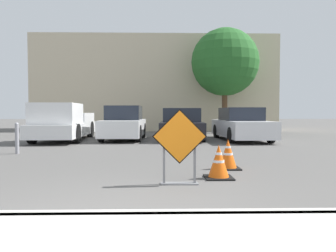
{
  "coord_description": "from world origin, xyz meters",
  "views": [
    {
      "loc": [
        0.53,
        -3.6,
        1.25
      ],
      "look_at": [
        0.78,
        6.86,
        0.81
      ],
      "focal_mm": 35.0,
      "sensor_mm": 36.0,
      "label": 1
    }
  ],
  "objects": [
    {
      "name": "ground_plane",
      "position": [
        0.0,
        10.0,
        0.0
      ],
      "size": [
        96.0,
        96.0,
        0.0
      ],
      "primitive_type": "plane",
      "color": "#565451"
    },
    {
      "name": "building_facade_backdrop",
      "position": [
        0.2,
        20.16,
        3.18
      ],
      "size": [
        16.26,
        5.0,
        6.35
      ],
      "color": "beige",
      "rests_on": "ground_plane"
    },
    {
      "name": "pickup_truck",
      "position": [
        -3.74,
        10.75,
        0.73
      ],
      "size": [
        2.1,
        5.3,
        1.62
      ],
      "rotation": [
        0.0,
        0.0,
        3.18
      ],
      "color": "silver",
      "rests_on": "ground_plane"
    },
    {
      "name": "road_closed_sign",
      "position": [
        0.86,
        1.98,
        0.7
      ],
      "size": [
        0.94,
        0.2,
        1.3
      ],
      "color": "black",
      "rests_on": "ground_plane"
    },
    {
      "name": "street_tree_behind_lot",
      "position": [
        4.37,
        15.84,
        4.21
      ],
      "size": [
        3.99,
        3.99,
        6.22
      ],
      "color": "#513823",
      "rests_on": "ground_plane"
    },
    {
      "name": "parked_car_nearest",
      "position": [
        -1.12,
        11.3,
        0.71
      ],
      "size": [
        1.85,
        4.1,
        1.54
      ],
      "rotation": [
        0.0,
        0.0,
        3.12
      ],
      "color": "white",
      "rests_on": "ground_plane"
    },
    {
      "name": "bollard_nearest",
      "position": [
        -3.76,
        6.28,
        0.5
      ],
      "size": [
        0.12,
        0.12,
        0.94
      ],
      "color": "gray",
      "rests_on": "ground_plane"
    },
    {
      "name": "parked_car_third",
      "position": [
        4.15,
        10.93,
        0.67
      ],
      "size": [
        1.96,
        4.67,
        1.45
      ],
      "rotation": [
        0.0,
        0.0,
        3.18
      ],
      "color": "silver",
      "rests_on": "ground_plane"
    },
    {
      "name": "curb_lip",
      "position": [
        0.0,
        0.0,
        0.07
      ],
      "size": [
        23.47,
        0.2,
        0.14
      ],
      "color": "#ADAAA3",
      "rests_on": "ground_plane"
    },
    {
      "name": "traffic_cone_second",
      "position": [
        2.02,
        3.53,
        0.32
      ],
      "size": [
        0.52,
        0.52,
        0.65
      ],
      "color": "black",
      "rests_on": "ground_plane"
    },
    {
      "name": "traffic_cone_nearest",
      "position": [
        1.63,
        2.51,
        0.31
      ],
      "size": [
        0.53,
        0.53,
        0.63
      ],
      "color": "black",
      "rests_on": "ground_plane"
    },
    {
      "name": "parked_car_second",
      "position": [
        1.52,
        11.35,
        0.66
      ],
      "size": [
        2.09,
        4.3,
        1.43
      ],
      "rotation": [
        0.0,
        0.0,
        3.09
      ],
      "color": "black",
      "rests_on": "ground_plane"
    }
  ]
}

